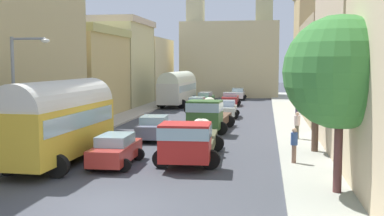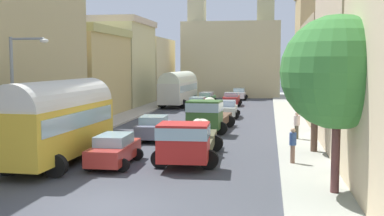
{
  "view_description": "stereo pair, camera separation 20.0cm",
  "coord_description": "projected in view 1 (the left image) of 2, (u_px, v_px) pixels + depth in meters",
  "views": [
    {
      "loc": [
        5.26,
        -14.94,
        4.88
      ],
      "look_at": [
        0.0,
        18.35,
        1.64
      ],
      "focal_mm": 43.92,
      "sensor_mm": 36.0,
      "label": 1
    },
    {
      "loc": [
        5.46,
        -14.91,
        4.88
      ],
      "look_at": [
        0.0,
        18.35,
        1.64
      ],
      "focal_mm": 43.92,
      "sensor_mm": 36.0,
      "label": 2
    }
  ],
  "objects": [
    {
      "name": "parked_bus_0",
      "position": [
        59.0,
        118.0,
        22.5
      ],
      "size": [
        3.47,
        8.3,
        4.06
      ],
      "color": "gold",
      "rests_on": "ground"
    },
    {
      "name": "building_right_1",
      "position": [
        363.0,
        51.0,
        25.98
      ],
      "size": [
        4.1,
        12.15,
        11.03
      ],
      "color": "beige",
      "rests_on": "ground"
    },
    {
      "name": "roadside_tree_1",
      "position": [
        316.0,
        79.0,
        24.92
      ],
      "size": [
        2.91,
        2.91,
        5.51
      ],
      "color": "brown",
      "rests_on": "ground"
    },
    {
      "name": "sidewalk_left",
      "position": [
        130.0,
        115.0,
        43.64
      ],
      "size": [
        2.5,
        70.0,
        0.14
      ],
      "primitive_type": "cube",
      "color": "#B4ACA0",
      "rests_on": "ground"
    },
    {
      "name": "pedestrian_1",
      "position": [
        297.0,
        124.0,
        29.37
      ],
      "size": [
        0.4,
        0.4,
        1.83
      ],
      "color": "brown",
      "rests_on": "ground"
    },
    {
      "name": "building_right_2",
      "position": [
        339.0,
        70.0,
        39.96
      ],
      "size": [
        5.76,
        14.57,
        8.48
      ],
      "color": "tan",
      "rests_on": "ground"
    },
    {
      "name": "car_5",
      "position": [
        197.0,
        104.0,
        47.06
      ],
      "size": [
        2.22,
        3.95,
        1.48
      ],
      "color": "gray",
      "rests_on": "ground"
    },
    {
      "name": "building_left_2",
      "position": [
        91.0,
        72.0,
        42.99
      ],
      "size": [
        4.76,
        10.76,
        8.1
      ],
      "color": "tan",
      "rests_on": "ground"
    },
    {
      "name": "car_2",
      "position": [
        238.0,
        94.0,
        62.57
      ],
      "size": [
        2.2,
        4.31,
        1.55
      ],
      "color": "silver",
      "rests_on": "ground"
    },
    {
      "name": "parked_bus_1",
      "position": [
        178.0,
        87.0,
        53.13
      ],
      "size": [
        3.54,
        9.6,
        3.92
      ],
      "color": "silver",
      "rests_on": "ground"
    },
    {
      "name": "pedestrian_0",
      "position": [
        294.0,
        144.0,
        22.24
      ],
      "size": [
        0.45,
        0.45,
        1.83
      ],
      "color": "#815F4F",
      "rests_on": "ground"
    },
    {
      "name": "sidewalk_right",
      "position": [
        288.0,
        118.0,
        41.39
      ],
      "size": [
        2.5,
        70.0,
        0.14
      ],
      "primitive_type": "cube",
      "color": "#A7A89C",
      "rests_on": "ground"
    },
    {
      "name": "building_left_4",
      "position": [
        145.0,
        69.0,
        65.13
      ],
      "size": [
        5.7,
        11.93,
        8.21
      ],
      "color": "beige",
      "rests_on": "ground"
    },
    {
      "name": "car_3",
      "position": [
        115.0,
        150.0,
        22.34
      ],
      "size": [
        2.26,
        4.18,
        1.49
      ],
      "color": "#B8332A",
      "rests_on": "ground"
    },
    {
      "name": "ground_plane",
      "position": [
        207.0,
        117.0,
        42.52
      ],
      "size": [
        154.0,
        154.0,
        0.0
      ],
      "primitive_type": "plane",
      "color": "#41444C"
    },
    {
      "name": "cargo_truck_1",
      "position": [
        208.0,
        115.0,
        33.16
      ],
      "size": [
        3.32,
        6.71,
        2.35
      ],
      "color": "#37602B",
      "rests_on": "ground"
    },
    {
      "name": "distant_church",
      "position": [
        230.0,
        55.0,
        68.26
      ],
      "size": [
        13.91,
        7.05,
        18.52
      ],
      "color": "beige",
      "rests_on": "ground"
    },
    {
      "name": "car_0",
      "position": [
        226.0,
        109.0,
        42.12
      ],
      "size": [
        2.4,
        3.76,
        1.54
      ],
      "color": "silver",
      "rests_on": "ground"
    },
    {
      "name": "building_left_1",
      "position": [
        1.0,
        39.0,
        29.51
      ],
      "size": [
        6.1,
        14.5,
        12.68
      ],
      "color": "tan",
      "rests_on": "ground"
    },
    {
      "name": "cargo_truck_0",
      "position": [
        190.0,
        140.0,
        22.96
      ],
      "size": [
        3.37,
        7.48,
        2.16
      ],
      "color": "red",
      "rests_on": "ground"
    },
    {
      "name": "streetlamp_near",
      "position": [
        19.0,
        88.0,
        22.05
      ],
      "size": [
        1.97,
        0.28,
        6.1
      ],
      "color": "gray",
      "rests_on": "ground"
    },
    {
      "name": "car_1",
      "position": [
        230.0,
        99.0,
        53.72
      ],
      "size": [
        2.35,
        3.76,
        1.53
      ],
      "color": "#AC2A2A",
      "rests_on": "ground"
    },
    {
      "name": "roadside_tree_0",
      "position": [
        340.0,
        72.0,
        16.85
      ],
      "size": [
        4.13,
        4.13,
        6.62
      ],
      "color": "brown",
      "rests_on": "ground"
    },
    {
      "name": "pedestrian_2",
      "position": [
        297.0,
        104.0,
        43.34
      ],
      "size": [
        0.48,
        0.48,
        1.89
      ],
      "color": "#2D2447",
      "rests_on": "ground"
    },
    {
      "name": "car_6",
      "position": [
        205.0,
        98.0,
        56.1
      ],
      "size": [
        2.3,
        4.43,
        1.4
      ],
      "color": "#499C55",
      "rests_on": "ground"
    },
    {
      "name": "car_4",
      "position": [
        154.0,
        128.0,
        29.84
      ],
      "size": [
        2.55,
        3.95,
        1.53
      ],
      "color": "slate",
      "rests_on": "ground"
    },
    {
      "name": "building_right_3",
      "position": [
        316.0,
        48.0,
        52.35
      ],
      "size": [
        4.94,
        10.09,
        13.13
      ],
      "color": "tan",
      "rests_on": "ground"
    },
    {
      "name": "building_left_3",
      "position": [
        121.0,
        62.0,
        53.67
      ],
      "size": [
        5.87,
        10.12,
        9.84
      ],
      "color": "#CCC28B",
      "rests_on": "ground"
    }
  ]
}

